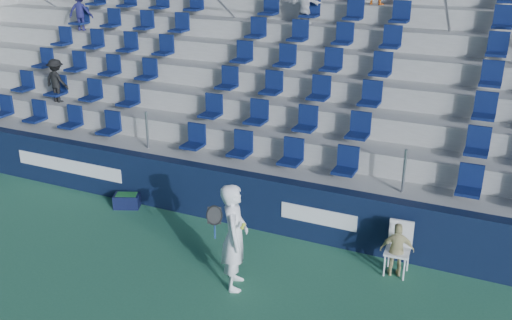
# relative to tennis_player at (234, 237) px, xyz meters

# --- Properties ---
(ground) EXTENTS (70.00, 70.00, 0.00)m
(ground) POSITION_rel_tennis_player_xyz_m (-0.65, -0.93, -0.99)
(ground) COLOR #317351
(ground) RESTS_ON ground
(sponsor_wall) EXTENTS (24.00, 0.32, 1.20)m
(sponsor_wall) POSITION_rel_tennis_player_xyz_m (-0.65, 2.22, -0.39)
(sponsor_wall) COLOR #0D1732
(sponsor_wall) RESTS_ON ground
(grandstand) EXTENTS (24.00, 8.17, 6.63)m
(grandstand) POSITION_rel_tennis_player_xyz_m (-0.66, 7.31, 1.14)
(grandstand) COLOR #A6A6A1
(grandstand) RESTS_ON ground
(tennis_player) EXTENTS (0.76, 0.85, 1.99)m
(tennis_player) POSITION_rel_tennis_player_xyz_m (0.00, 0.00, 0.00)
(tennis_player) COLOR white
(tennis_player) RESTS_ON ground
(line_judge_chair) EXTENTS (0.47, 0.48, 1.01)m
(line_judge_chair) POSITION_rel_tennis_player_xyz_m (2.54, 1.72, -0.42)
(line_judge_chair) COLOR white
(line_judge_chair) RESTS_ON ground
(line_judge) EXTENTS (0.67, 0.43, 1.06)m
(line_judge) POSITION_rel_tennis_player_xyz_m (2.54, 1.57, -0.47)
(line_judge) COLOR tan
(line_judge) RESTS_ON ground
(ball_bin) EXTENTS (0.69, 0.58, 0.33)m
(ball_bin) POSITION_rel_tennis_player_xyz_m (-3.74, 1.82, -0.82)
(ball_bin) COLOR #0D1333
(ball_bin) RESTS_ON ground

